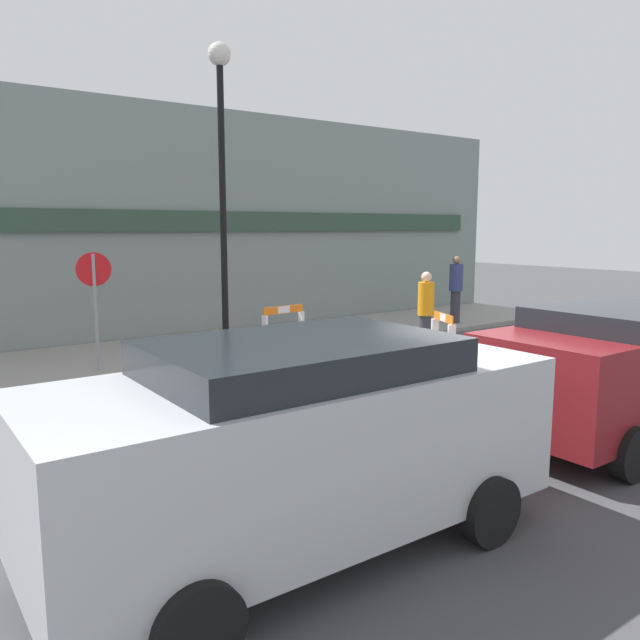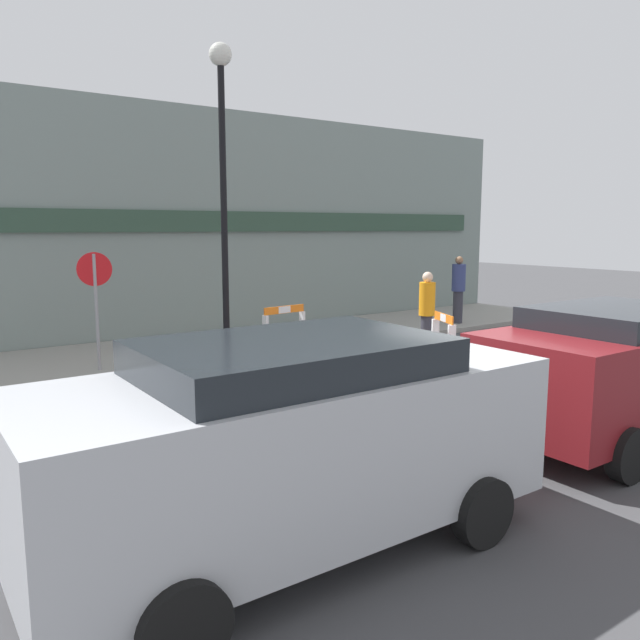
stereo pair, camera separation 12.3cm
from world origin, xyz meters
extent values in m
plane|color=#424244|center=(0.00, 0.00, 0.00)|extent=(60.00, 60.00, 0.00)
cube|color=gray|center=(0.00, 6.16, 0.06)|extent=(18.00, 3.31, 0.11)
cube|color=gray|center=(0.00, 7.89, 2.75)|extent=(18.00, 0.12, 5.50)
cube|color=#2D4738|center=(0.00, 7.78, 2.80)|extent=(16.20, 0.10, 0.50)
cylinder|color=black|center=(-1.84, 4.98, 0.23)|extent=(0.29, 0.29, 0.24)
cylinder|color=black|center=(-1.84, 4.98, 2.92)|extent=(0.13, 0.13, 5.62)
sphere|color=silver|center=(-1.84, 4.98, 5.91)|extent=(0.44, 0.44, 0.44)
cylinder|color=gray|center=(-4.38, 5.00, 1.16)|extent=(0.06, 0.06, 2.08)
cylinder|color=red|center=(-4.38, 5.00, 1.93)|extent=(0.59, 0.13, 0.60)
cube|color=white|center=(-1.83, 0.50, 0.41)|extent=(0.09, 0.14, 0.81)
cube|color=white|center=(-1.00, 0.25, 0.41)|extent=(0.09, 0.14, 0.81)
cube|color=orange|center=(-1.42, 0.37, 0.89)|extent=(0.90, 0.29, 0.15)
cube|color=white|center=(-1.42, 0.37, 0.89)|extent=(0.28, 0.11, 0.14)
cube|color=white|center=(0.65, 1.21, 0.48)|extent=(0.14, 0.11, 0.97)
cube|color=white|center=(0.92, 1.87, 0.48)|extent=(0.14, 0.11, 0.97)
cube|color=orange|center=(0.78, 1.54, 1.04)|extent=(0.32, 0.73, 0.15)
cube|color=white|center=(0.78, 1.54, 1.04)|extent=(0.12, 0.23, 0.14)
cube|color=white|center=(-0.42, 4.36, 0.47)|extent=(0.07, 0.14, 0.94)
cube|color=white|center=(-1.35, 4.26, 0.47)|extent=(0.07, 0.14, 0.94)
cube|color=orange|center=(-0.88, 4.31, 1.02)|extent=(0.99, 0.13, 0.15)
cube|color=white|center=(-0.88, 4.31, 1.02)|extent=(0.30, 0.06, 0.13)
cube|color=white|center=(-2.98, 3.08, 0.41)|extent=(0.13, 0.07, 0.82)
cube|color=white|center=(-3.02, 2.26, 0.41)|extent=(0.13, 0.07, 0.82)
cube|color=orange|center=(-3.00, 2.67, 0.90)|extent=(0.07, 0.87, 0.15)
cube|color=white|center=(-3.00, 2.67, 0.90)|extent=(0.04, 0.26, 0.14)
cube|color=black|center=(0.93, 2.27, 0.02)|extent=(0.30, 0.30, 0.04)
cone|color=orange|center=(0.93, 2.27, 0.32)|extent=(0.23, 0.22, 0.56)
cylinder|color=white|center=(0.93, 2.27, 0.35)|extent=(0.13, 0.13, 0.08)
cube|color=black|center=(-2.63, 3.48, 0.02)|extent=(0.30, 0.30, 0.04)
cone|color=orange|center=(-2.63, 3.48, 0.27)|extent=(0.22, 0.22, 0.46)
cylinder|color=white|center=(-2.63, 3.48, 0.29)|extent=(0.13, 0.13, 0.06)
cube|color=black|center=(0.72, 3.60, 0.02)|extent=(0.30, 0.30, 0.04)
cone|color=orange|center=(0.72, 3.60, 0.36)|extent=(0.23, 0.22, 0.64)
cylinder|color=white|center=(0.72, 3.60, 0.39)|extent=(0.13, 0.13, 0.09)
cube|color=black|center=(0.37, 3.03, 0.02)|extent=(0.30, 0.30, 0.04)
cone|color=orange|center=(0.37, 3.03, 0.25)|extent=(0.22, 0.22, 0.41)
cylinder|color=white|center=(0.37, 3.03, 0.27)|extent=(0.13, 0.13, 0.06)
cube|color=black|center=(-2.74, 1.71, 0.02)|extent=(0.30, 0.30, 0.04)
cone|color=orange|center=(-2.74, 1.71, 0.37)|extent=(0.22, 0.23, 0.66)
cylinder|color=white|center=(-2.74, 1.71, 0.41)|extent=(0.13, 0.13, 0.09)
cube|color=black|center=(-0.18, 1.07, 0.02)|extent=(0.30, 0.30, 0.04)
cone|color=orange|center=(-0.18, 1.07, 0.39)|extent=(0.22, 0.23, 0.70)
cylinder|color=white|center=(-0.18, 1.07, 0.43)|extent=(0.13, 0.13, 0.10)
cylinder|color=#33333D|center=(1.81, 3.00, 0.42)|extent=(0.29, 0.29, 0.83)
cylinder|color=orange|center=(1.81, 3.00, 1.18)|extent=(0.40, 0.40, 0.69)
sphere|color=beige|center=(1.81, 3.00, 1.64)|extent=(0.26, 0.26, 0.22)
cylinder|color=#33333D|center=(5.09, 5.14, 0.54)|extent=(0.29, 0.29, 0.86)
cylinder|color=navy|center=(5.09, 5.14, 1.33)|extent=(0.40, 0.40, 0.72)
sphere|color=#8E6647|center=(5.09, 5.14, 1.79)|extent=(0.23, 0.23, 0.21)
cube|color=#B7BABF|center=(-4.82, -2.17, 0.91)|extent=(4.30, 1.71, 1.21)
cube|color=#1E2328|center=(-4.82, -2.17, 1.51)|extent=(2.37, 1.57, 0.54)
cylinder|color=black|center=(-3.48, -1.32, 0.30)|extent=(0.60, 0.18, 0.60)
cylinder|color=black|center=(-3.48, -3.03, 0.30)|extent=(0.60, 0.18, 0.60)
cylinder|color=black|center=(-6.15, -1.32, 0.30)|extent=(0.60, 0.18, 0.60)
cylinder|color=black|center=(-6.15, -3.03, 0.30)|extent=(0.60, 0.18, 0.60)
cube|color=maroon|center=(-0.02, -2.17, 0.86)|extent=(3.82, 1.71, 1.13)
cube|color=#1E2328|center=(-0.02, -2.17, 1.43)|extent=(2.10, 1.57, 0.51)
cylinder|color=black|center=(1.16, -1.32, 0.30)|extent=(0.60, 0.18, 0.60)
cylinder|color=black|center=(-1.21, -1.32, 0.30)|extent=(0.60, 0.18, 0.60)
cylinder|color=black|center=(-1.21, -3.03, 0.30)|extent=(0.60, 0.18, 0.60)
camera|label=1|loc=(-7.54, -6.21, 2.66)|focal=35.00mm
camera|label=2|loc=(-7.44, -6.28, 2.66)|focal=35.00mm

